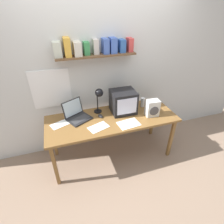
{
  "coord_description": "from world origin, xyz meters",
  "views": [
    {
      "loc": [
        -0.64,
        -1.99,
        2.16
      ],
      "look_at": [
        0.0,
        0.0,
        0.84
      ],
      "focal_mm": 28.0,
      "sensor_mm": 36.0,
      "label": 1
    }
  ],
  "objects_px": {
    "space_heater": "(152,108)",
    "loose_paper_near_laptop": "(99,127)",
    "crt_monitor": "(123,102)",
    "juice_glass": "(143,103)",
    "open_notebook": "(129,124)",
    "corner_desk": "(112,121)",
    "printed_handout": "(60,124)",
    "computer_mouse": "(100,116)",
    "laptop": "(76,114)",
    "desk_lamp": "(99,95)"
  },
  "relations": [
    {
      "from": "space_heater",
      "to": "loose_paper_near_laptop",
      "type": "height_order",
      "value": "space_heater"
    },
    {
      "from": "crt_monitor",
      "to": "juice_glass",
      "type": "relative_size",
      "value": 2.48
    },
    {
      "from": "crt_monitor",
      "to": "open_notebook",
      "type": "relative_size",
      "value": 1.14
    },
    {
      "from": "loose_paper_near_laptop",
      "to": "corner_desk",
      "type": "bearing_deg",
      "value": 33.38
    },
    {
      "from": "printed_handout",
      "to": "space_heater",
      "type": "bearing_deg",
      "value": -7.84
    },
    {
      "from": "computer_mouse",
      "to": "loose_paper_near_laptop",
      "type": "relative_size",
      "value": 0.38
    },
    {
      "from": "crt_monitor",
      "to": "space_heater",
      "type": "xyz_separation_m",
      "value": [
        0.37,
        -0.23,
        -0.05
      ]
    },
    {
      "from": "crt_monitor",
      "to": "computer_mouse",
      "type": "height_order",
      "value": "crt_monitor"
    },
    {
      "from": "loose_paper_near_laptop",
      "to": "open_notebook",
      "type": "height_order",
      "value": "same"
    },
    {
      "from": "laptop",
      "to": "open_notebook",
      "type": "relative_size",
      "value": 1.31
    },
    {
      "from": "corner_desk",
      "to": "open_notebook",
      "type": "xyz_separation_m",
      "value": [
        0.17,
        -0.21,
        0.06
      ]
    },
    {
      "from": "corner_desk",
      "to": "juice_glass",
      "type": "distance_m",
      "value": 0.6
    },
    {
      "from": "crt_monitor",
      "to": "desk_lamp",
      "type": "distance_m",
      "value": 0.38
    },
    {
      "from": "open_notebook",
      "to": "laptop",
      "type": "bearing_deg",
      "value": 150.61
    },
    {
      "from": "desk_lamp",
      "to": "juice_glass",
      "type": "relative_size",
      "value": 2.84
    },
    {
      "from": "loose_paper_near_laptop",
      "to": "crt_monitor",
      "type": "bearing_deg",
      "value": 31.32
    },
    {
      "from": "crt_monitor",
      "to": "loose_paper_near_laptop",
      "type": "relative_size",
      "value": 1.17
    },
    {
      "from": "crt_monitor",
      "to": "laptop",
      "type": "bearing_deg",
      "value": 177.3
    },
    {
      "from": "open_notebook",
      "to": "computer_mouse",
      "type": "bearing_deg",
      "value": 138.51
    },
    {
      "from": "printed_handout",
      "to": "juice_glass",
      "type": "bearing_deg",
      "value": 4.38
    },
    {
      "from": "laptop",
      "to": "computer_mouse",
      "type": "relative_size",
      "value": 3.58
    },
    {
      "from": "crt_monitor",
      "to": "computer_mouse",
      "type": "bearing_deg",
      "value": -172.94
    },
    {
      "from": "loose_paper_near_laptop",
      "to": "printed_handout",
      "type": "xyz_separation_m",
      "value": [
        -0.48,
        0.23,
        0.0
      ]
    },
    {
      "from": "computer_mouse",
      "to": "open_notebook",
      "type": "bearing_deg",
      "value": -41.49
    },
    {
      "from": "loose_paper_near_laptop",
      "to": "open_notebook",
      "type": "relative_size",
      "value": 0.97
    },
    {
      "from": "corner_desk",
      "to": "printed_handout",
      "type": "bearing_deg",
      "value": 174.71
    },
    {
      "from": "crt_monitor",
      "to": "printed_handout",
      "type": "relative_size",
      "value": 1.25
    },
    {
      "from": "laptop",
      "to": "space_heater",
      "type": "distance_m",
      "value": 1.1
    },
    {
      "from": "desk_lamp",
      "to": "space_heater",
      "type": "xyz_separation_m",
      "value": [
        0.72,
        -0.28,
        -0.18
      ]
    },
    {
      "from": "juice_glass",
      "to": "open_notebook",
      "type": "relative_size",
      "value": 0.46
    },
    {
      "from": "space_heater",
      "to": "crt_monitor",
      "type": "bearing_deg",
      "value": 152.02
    },
    {
      "from": "desk_lamp",
      "to": "computer_mouse",
      "type": "xyz_separation_m",
      "value": [
        -0.01,
        -0.09,
        -0.29
      ]
    },
    {
      "from": "corner_desk",
      "to": "juice_glass",
      "type": "height_order",
      "value": "juice_glass"
    },
    {
      "from": "juice_glass",
      "to": "loose_paper_near_laptop",
      "type": "relative_size",
      "value": 0.47
    },
    {
      "from": "crt_monitor",
      "to": "juice_glass",
      "type": "bearing_deg",
      "value": 8.65
    },
    {
      "from": "desk_lamp",
      "to": "open_notebook",
      "type": "bearing_deg",
      "value": -63.59
    },
    {
      "from": "loose_paper_near_laptop",
      "to": "printed_handout",
      "type": "relative_size",
      "value": 1.07
    },
    {
      "from": "space_heater",
      "to": "open_notebook",
      "type": "relative_size",
      "value": 0.78
    },
    {
      "from": "computer_mouse",
      "to": "loose_paper_near_laptop",
      "type": "xyz_separation_m",
      "value": [
        -0.09,
        -0.24,
        -0.01
      ]
    },
    {
      "from": "corner_desk",
      "to": "open_notebook",
      "type": "distance_m",
      "value": 0.28
    },
    {
      "from": "corner_desk",
      "to": "computer_mouse",
      "type": "xyz_separation_m",
      "value": [
        -0.15,
        0.08,
        0.07
      ]
    },
    {
      "from": "computer_mouse",
      "to": "open_notebook",
      "type": "distance_m",
      "value": 0.43
    },
    {
      "from": "space_heater",
      "to": "printed_handout",
      "type": "bearing_deg",
      "value": 176.26
    },
    {
      "from": "corner_desk",
      "to": "space_heater",
      "type": "height_order",
      "value": "space_heater"
    },
    {
      "from": "corner_desk",
      "to": "desk_lamp",
      "type": "height_order",
      "value": "desk_lamp"
    },
    {
      "from": "space_heater",
      "to": "desk_lamp",
      "type": "bearing_deg",
      "value": 162.87
    },
    {
      "from": "loose_paper_near_laptop",
      "to": "open_notebook",
      "type": "bearing_deg",
      "value": -7.13
    },
    {
      "from": "crt_monitor",
      "to": "space_heater",
      "type": "bearing_deg",
      "value": -31.33
    },
    {
      "from": "crt_monitor",
      "to": "open_notebook",
      "type": "height_order",
      "value": "crt_monitor"
    },
    {
      "from": "open_notebook",
      "to": "corner_desk",
      "type": "bearing_deg",
      "value": 129.38
    }
  ]
}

